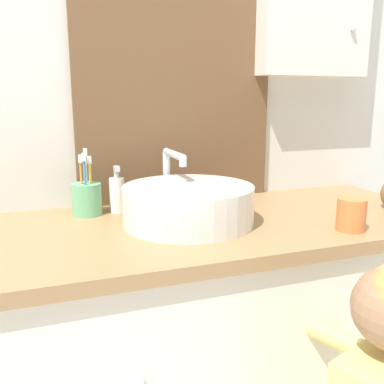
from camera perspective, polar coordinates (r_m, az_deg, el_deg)
The scene contains 6 objects.
wall_back at distance 1.49m, azimuth -0.37°, elevation 13.73°, with size 3.20×0.18×2.50m.
vanity_counter at distance 1.42m, azimuth 3.53°, elevation -21.29°, with size 1.38×0.60×0.90m.
sink_basin at distance 1.18m, azimuth -0.53°, elevation -1.52°, with size 0.36×0.41×0.19m.
toothbrush_holder at distance 1.31m, azimuth -13.85°, elevation -0.74°, with size 0.09×0.09×0.20m.
soap_dispenser at distance 1.32m, azimuth -9.96°, elevation -0.24°, with size 0.05×0.05×0.14m.
drinking_cup at distance 1.20m, azimuth 20.46°, elevation -2.83°, with size 0.08×0.08×0.09m, color orange.
Camera 1 is at (-0.48, -0.78, 1.24)m, focal length 40.00 mm.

